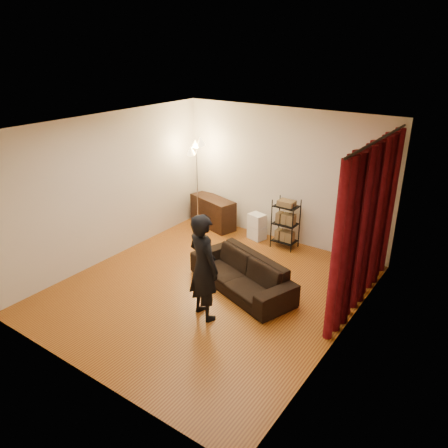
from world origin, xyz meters
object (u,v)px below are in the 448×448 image
Objects in this scene: media_cabinet at (213,212)px; person at (203,267)px; wire_shelf at (285,224)px; storage_boxes at (256,226)px; floor_lamp at (197,185)px; sofa at (241,273)px.

person is at bearing -39.91° from media_cabinet.
media_cabinet is at bearing -159.21° from wire_shelf.
storage_boxes is at bearing 13.97° from media_cabinet.
floor_lamp reaches higher than person.
media_cabinet is at bearing -37.07° from person.
sofa is 1.02× the size of floor_lamp.
person reaches higher than media_cabinet.
wire_shelf is (-0.12, 2.81, -0.32)m from person.
wire_shelf is (-0.16, 1.85, 0.22)m from sofa.
person is at bearing -73.19° from sofa.
storage_boxes is 0.29× the size of floor_lamp.
person is 2.96× the size of storage_boxes.
floor_lamp is (-2.17, 2.63, 0.15)m from person.
floor_lamp is at bearing -171.83° from storage_boxes.
person is at bearing -50.42° from floor_lamp.
media_cabinet is at bearing 177.96° from storage_boxes.
storage_boxes is (1.15, -0.04, -0.05)m from media_cabinet.
person is 3.41m from floor_lamp.
floor_lamp is at bearing 162.30° from sofa.
person is 2.99m from storage_boxes.
floor_lamp is (-0.23, -0.24, 0.64)m from media_cabinet.
wire_shelf reaches higher than storage_boxes.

